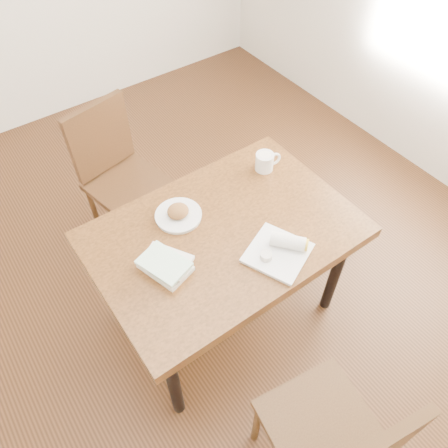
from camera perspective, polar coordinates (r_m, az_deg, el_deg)
ground at (r=2.69m, az=0.00°, el=-11.17°), size 4.00×5.00×0.01m
room_walls at (r=1.49m, az=0.00°, el=21.17°), size 4.02×5.02×2.80m
table at (r=2.13m, az=0.00°, el=-2.28°), size 1.24×0.85×0.75m
chair_near at (r=1.90m, az=14.54°, el=-25.70°), size 0.48×0.48×0.95m
chair_far at (r=2.73m, az=-13.75°, el=6.91°), size 0.50×0.50×0.95m
plate_scone at (r=2.11m, az=-5.99°, el=1.32°), size 0.23×0.23×0.07m
coffee_mug at (r=2.34m, az=5.42°, el=8.17°), size 0.14×0.10×0.10m
plate_burrito at (r=1.98m, az=7.47°, el=-3.31°), size 0.34×0.34×0.09m
book_stack at (r=1.93m, az=-7.68°, el=-5.23°), size 0.23×0.26×0.06m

